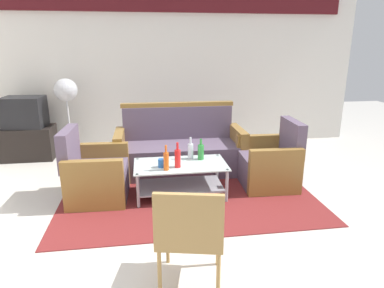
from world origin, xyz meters
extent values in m
plane|color=beige|center=(0.00, 0.00, 0.00)|extent=(14.00, 14.00, 0.00)
cube|color=silver|center=(0.00, 3.06, 1.40)|extent=(6.52, 0.12, 2.80)
cube|color=#4C1419|center=(0.00, 2.97, 2.47)|extent=(5.76, 0.08, 0.36)
cube|color=maroon|center=(-0.09, 0.89, 0.01)|extent=(3.02, 2.22, 0.01)
cube|color=#5B4C60|center=(-0.10, 1.55, 0.22)|extent=(1.61, 0.71, 0.42)
cube|color=#5B4C60|center=(-0.10, 1.87, 0.67)|extent=(1.60, 0.15, 0.48)
cube|color=olive|center=(0.74, 1.54, 0.32)|extent=(0.13, 0.70, 0.62)
cube|color=olive|center=(-0.94, 1.55, 0.32)|extent=(0.13, 0.70, 0.62)
cube|color=olive|center=(-0.10, 1.87, 0.94)|extent=(1.64, 0.11, 0.06)
cube|color=#5B4C60|center=(-1.15, 0.86, 0.21)|extent=(0.69, 0.63, 0.40)
cube|color=#5B4C60|center=(-1.46, 0.87, 0.64)|extent=(0.15, 0.61, 0.45)
cube|color=olive|center=(-1.14, 1.19, 0.30)|extent=(0.66, 0.13, 0.58)
cube|color=olive|center=(-1.17, 0.53, 0.30)|extent=(0.66, 0.13, 0.58)
cube|color=#5B4C60|center=(0.96, 0.95, 0.21)|extent=(0.69, 0.63, 0.40)
cube|color=#5B4C60|center=(1.27, 0.93, 0.64)|extent=(0.15, 0.60, 0.45)
cube|color=olive|center=(0.95, 0.62, 0.30)|extent=(0.66, 0.13, 0.58)
cube|color=olive|center=(0.98, 1.28, 0.30)|extent=(0.66, 0.13, 0.58)
cube|color=silver|center=(-0.19, 0.78, 0.40)|extent=(1.10, 0.60, 0.02)
cube|color=#9E9EA5|center=(-0.19, 0.78, 0.13)|extent=(1.00, 0.52, 0.02)
cylinder|color=#9E9EA5|center=(-0.70, 1.04, 0.21)|extent=(0.04, 0.04, 0.40)
cylinder|color=#9E9EA5|center=(0.32, 1.04, 0.21)|extent=(0.04, 0.04, 0.40)
cylinder|color=#9E9EA5|center=(-0.70, 0.52, 0.21)|extent=(0.04, 0.04, 0.40)
cylinder|color=#9E9EA5|center=(0.32, 0.52, 0.21)|extent=(0.04, 0.04, 0.40)
cylinder|color=red|center=(-0.23, 0.68, 0.51)|extent=(0.07, 0.07, 0.21)
cylinder|color=red|center=(-0.23, 0.68, 0.66)|extent=(0.03, 0.03, 0.09)
cylinder|color=#2D8C38|center=(0.08, 0.91, 0.50)|extent=(0.08, 0.08, 0.18)
cylinder|color=#2D8C38|center=(0.08, 0.91, 0.63)|extent=(0.03, 0.03, 0.08)
cylinder|color=#D85919|center=(-0.37, 0.61, 0.51)|extent=(0.06, 0.06, 0.21)
cylinder|color=#D85919|center=(-0.37, 0.61, 0.66)|extent=(0.02, 0.02, 0.09)
cylinder|color=silver|center=(-0.04, 0.96, 0.51)|extent=(0.07, 0.07, 0.19)
cylinder|color=silver|center=(-0.04, 0.96, 0.64)|extent=(0.03, 0.03, 0.08)
cylinder|color=#2659A5|center=(-0.41, 0.70, 0.46)|extent=(0.08, 0.08, 0.10)
cube|color=black|center=(-2.45, 2.55, 0.26)|extent=(0.80, 0.50, 0.52)
cube|color=black|center=(-2.45, 2.55, 0.76)|extent=(0.63, 0.49, 0.48)
cube|color=black|center=(-2.43, 2.77, 0.76)|extent=(0.51, 0.05, 0.36)
cylinder|color=#2D2D33|center=(-1.80, 2.60, 0.01)|extent=(0.32, 0.32, 0.03)
cylinder|color=#B2B2B7|center=(-1.80, 2.60, 0.51)|extent=(0.03, 0.03, 0.95)
sphere|color=#B2B2B7|center=(-1.80, 2.60, 1.09)|extent=(0.36, 0.36, 0.36)
cube|color=#AD844C|center=(-0.28, -0.77, 0.42)|extent=(0.57, 0.57, 0.04)
cube|color=#AD844C|center=(-0.33, -0.99, 0.64)|extent=(0.48, 0.14, 0.40)
cylinder|color=#AD844C|center=(-0.44, -0.52, 0.21)|extent=(0.03, 0.03, 0.42)
cylinder|color=#AD844C|center=(-0.03, -0.61, 0.21)|extent=(0.03, 0.03, 0.42)
cylinder|color=#AD844C|center=(-0.53, -0.93, 0.21)|extent=(0.03, 0.03, 0.42)
cylinder|color=#AD844C|center=(-0.12, -1.02, 0.21)|extent=(0.03, 0.03, 0.42)
camera|label=1|loc=(-0.61, -3.00, 1.78)|focal=31.62mm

